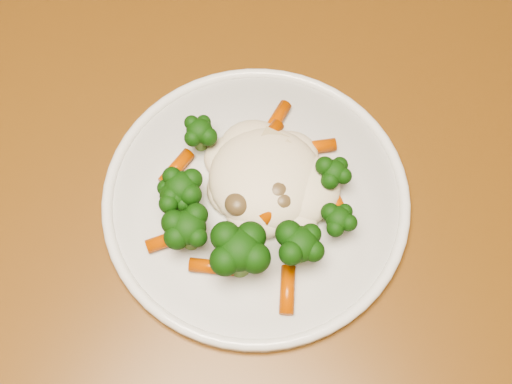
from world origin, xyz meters
TOP-DOWN VIEW (x-y plane):
  - dining_table at (0.26, 0.30)m, footprint 1.29×0.95m
  - plate at (0.28, 0.27)m, footprint 0.27×0.27m
  - meal at (0.29, 0.26)m, footprint 0.18×0.19m

SIDE VIEW (x-z plane):
  - dining_table at x=0.26m, z-range 0.28..1.03m
  - plate at x=0.28m, z-range 0.75..0.76m
  - meal at x=0.29m, z-range 0.76..0.81m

